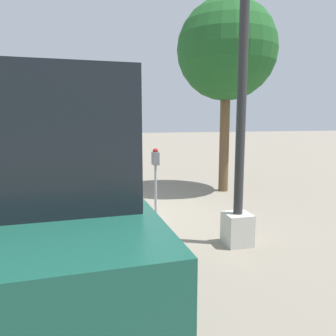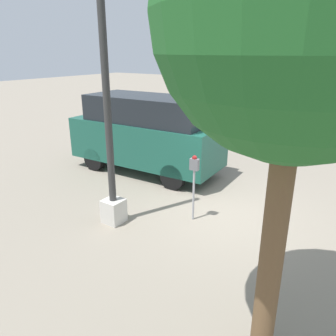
{
  "view_description": "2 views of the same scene",
  "coord_description": "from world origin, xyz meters",
  "px_view_note": "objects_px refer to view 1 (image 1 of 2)",
  "views": [
    {
      "loc": [
        6.83,
        -0.71,
        2.17
      ],
      "look_at": [
        0.94,
        0.79,
        1.23
      ],
      "focal_mm": 35.0,
      "sensor_mm": 36.0,
      "label": 1
    },
    {
      "loc": [
        -2.89,
        6.62,
        3.71
      ],
      "look_at": [
        1.05,
        0.81,
        1.2
      ],
      "focal_mm": 35.0,
      "sensor_mm": 36.0,
      "label": 2
    }
  ],
  "objects_px": {
    "lamp_post": "(240,147)",
    "street_tree": "(227,51)",
    "parking_meter_near": "(156,169)",
    "parking_meter_far": "(124,147)",
    "parked_van": "(23,203)"
  },
  "relations": [
    {
      "from": "lamp_post",
      "to": "parked_van",
      "type": "relative_size",
      "value": 1.1
    },
    {
      "from": "street_tree",
      "to": "lamp_post",
      "type": "bearing_deg",
      "value": -20.54
    },
    {
      "from": "parking_meter_near",
      "to": "street_tree",
      "type": "xyz_separation_m",
      "value": [
        -2.52,
        2.61,
        2.87
      ]
    },
    {
      "from": "lamp_post",
      "to": "parking_meter_near",
      "type": "bearing_deg",
      "value": -142.18
    },
    {
      "from": "lamp_post",
      "to": "street_tree",
      "type": "height_order",
      "value": "street_tree"
    },
    {
      "from": "parking_meter_near",
      "to": "lamp_post",
      "type": "bearing_deg",
      "value": 32.33
    },
    {
      "from": "parking_meter_near",
      "to": "lamp_post",
      "type": "xyz_separation_m",
      "value": [
        1.44,
        1.12,
        0.54
      ]
    },
    {
      "from": "lamp_post",
      "to": "parked_van",
      "type": "xyz_separation_m",
      "value": [
        1.43,
        -3.11,
        -0.38
      ]
    },
    {
      "from": "street_tree",
      "to": "parked_van",
      "type": "bearing_deg",
      "value": -40.42
    },
    {
      "from": "street_tree",
      "to": "parking_meter_far",
      "type": "bearing_deg",
      "value": -134.28
    },
    {
      "from": "parking_meter_near",
      "to": "parked_van",
      "type": "bearing_deg",
      "value": -40.2
    },
    {
      "from": "parked_van",
      "to": "street_tree",
      "type": "xyz_separation_m",
      "value": [
        -5.4,
        4.6,
        2.72
      ]
    },
    {
      "from": "parking_meter_far",
      "to": "lamp_post",
      "type": "xyz_separation_m",
      "value": [
        6.56,
        1.17,
        0.54
      ]
    },
    {
      "from": "parking_meter_near",
      "to": "lamp_post",
      "type": "distance_m",
      "value": 1.91
    },
    {
      "from": "parking_meter_near",
      "to": "parking_meter_far",
      "type": "bearing_deg",
      "value": 175.07
    }
  ]
}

